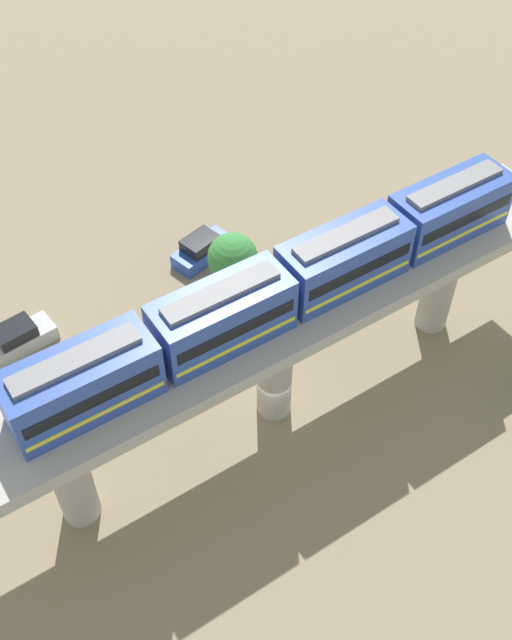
% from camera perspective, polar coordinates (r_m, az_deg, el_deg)
% --- Properties ---
extents(ground_plane, '(120.00, 120.00, 0.00)m').
position_cam_1_polar(ground_plane, '(42.69, 1.33, -6.57)').
color(ground_plane, '#84755B').
extents(viaduct, '(5.20, 35.80, 7.83)m').
position_cam_1_polar(viaduct, '(37.88, 1.49, -1.21)').
color(viaduct, '#A8A59E').
rests_on(viaduct, ground).
extents(train, '(2.64, 27.45, 3.24)m').
position_cam_1_polar(train, '(35.66, 2.20, 2.51)').
color(train, '#2D4CA5').
rests_on(train, viaduct).
extents(parked_car_silver, '(2.23, 4.36, 1.76)m').
position_cam_1_polar(parked_car_silver, '(47.00, -17.44, -1.31)').
color(parked_car_silver, '#B2B5BA').
rests_on(parked_car_silver, ground).
extents(parked_car_white, '(2.60, 4.47, 1.76)m').
position_cam_1_polar(parked_car_white, '(47.84, 4.72, 2.45)').
color(parked_car_white, white).
rests_on(parked_car_white, ground).
extents(parked_car_blue, '(2.77, 4.51, 1.76)m').
position_cam_1_polar(parked_car_blue, '(50.36, -4.09, 5.34)').
color(parked_car_blue, '#284CB7').
rests_on(parked_car_blue, ground).
extents(tree_near_viaduct, '(3.04, 3.04, 5.51)m').
position_cam_1_polar(tree_near_viaduct, '(44.94, -1.77, 4.67)').
color(tree_near_viaduct, brown).
rests_on(tree_near_viaduct, ground).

